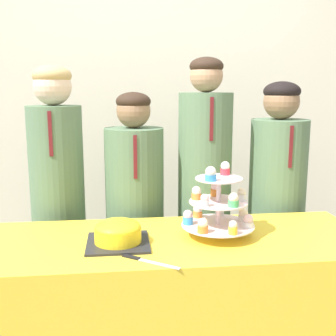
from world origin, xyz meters
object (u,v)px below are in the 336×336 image
student_0 (59,215)px  student_3 (276,217)px  student_2 (204,209)px  round_cake (118,232)px  cupcake_stand (218,205)px  student_1 (135,228)px  cake_knife (141,260)px

student_0 → student_3: student_0 is taller
student_0 → student_2: student_2 is taller
student_0 → round_cake: bearing=-60.7°
round_cake → cupcake_stand: size_ratio=0.80×
cupcake_stand → student_0: size_ratio=0.21×
round_cake → student_0: 0.66m
cupcake_stand → student_2: size_ratio=0.20×
cupcake_stand → student_1: (-0.34, 0.52, -0.26)m
cake_knife → student_1: student_1 is taller
cupcake_stand → student_0: bearing=145.4°
student_1 → cake_knife: bearing=-90.5°
round_cake → student_3: bearing=32.3°
cake_knife → cupcake_stand: bearing=69.2°
student_0 → cupcake_stand: bearing=-34.6°
round_cake → student_3: size_ratio=0.18×
round_cake → cake_knife: (0.09, -0.18, -0.05)m
student_2 → student_3: size_ratio=1.09×
student_2 → student_3: (0.42, -0.00, -0.06)m
cupcake_stand → student_2: 0.55m
round_cake → student_2: bearing=49.9°
cupcake_stand → student_1: size_ratio=0.23×
cupcake_stand → student_1: bearing=123.3°
round_cake → cake_knife: 0.20m
student_1 → round_cake: bearing=-99.2°
round_cake → student_1: bearing=80.8°
student_2 → student_1: bearing=-180.0°
student_0 → student_1: student_0 is taller
cake_knife → student_3: bearing=78.4°
cake_knife → student_0: size_ratio=0.14×
cake_knife → student_3: (0.81, 0.75, -0.09)m
student_0 → student_3: bearing=0.0°
cupcake_stand → student_2: bearing=84.9°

